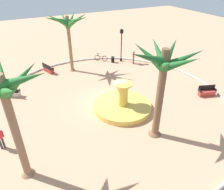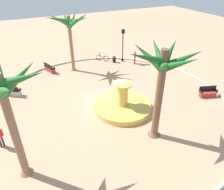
# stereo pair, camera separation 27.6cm
# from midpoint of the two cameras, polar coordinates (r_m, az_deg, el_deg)

# --- Properties ---
(ground_plane) EXTENTS (80.00, 80.00, 0.00)m
(ground_plane) POSITION_cam_midpoint_polar(r_m,az_deg,el_deg) (18.79, -0.71, -2.20)
(ground_plane) COLOR tan
(plaza_curb) EXTENTS (21.18, 21.18, 0.20)m
(plaza_curb) POSITION_cam_midpoint_polar(r_m,az_deg,el_deg) (18.74, -0.71, -1.94)
(plaza_curb) COLOR silver
(plaza_curb) RESTS_ON ground
(fountain) EXTENTS (4.78, 4.78, 2.44)m
(fountain) POSITION_cam_midpoint_polar(r_m,az_deg,el_deg) (17.91, 3.21, -2.82)
(fountain) COLOR gold
(fountain) RESTS_ON ground
(palm_tree_near_fountain) EXTENTS (4.54, 4.39, 6.32)m
(palm_tree_near_fountain) POSITION_cam_midpoint_polar(r_m,az_deg,el_deg) (23.61, -11.07, 17.87)
(palm_tree_near_fountain) COLOR #8E6B4C
(palm_tree_near_fountain) RESTS_ON ground
(palm_tree_by_curb) EXTENTS (4.11, 3.97, 6.67)m
(palm_tree_by_curb) POSITION_cam_midpoint_polar(r_m,az_deg,el_deg) (10.96, -26.48, -0.73)
(palm_tree_by_curb) COLOR #8E6B4C
(palm_tree_by_curb) RESTS_ON ground
(palm_tree_mid_plaza) EXTENTS (4.38, 4.40, 6.62)m
(palm_tree_mid_plaza) POSITION_cam_midpoint_polar(r_m,az_deg,el_deg) (13.22, 13.84, 5.93)
(palm_tree_mid_plaza) COLOR brown
(palm_tree_mid_plaza) RESTS_ON ground
(bench_east) EXTENTS (1.68, 0.99, 1.00)m
(bench_east) POSITION_cam_midpoint_polar(r_m,az_deg,el_deg) (21.51, 24.52, 0.44)
(bench_east) COLOR #B73D33
(bench_east) RESTS_ON ground
(bench_west) EXTENTS (1.60, 1.32, 1.00)m
(bench_west) POSITION_cam_midpoint_polar(r_m,az_deg,el_deg) (21.75, -24.74, 0.72)
(bench_west) COLOR beige
(bench_west) RESTS_ON ground
(bench_north) EXTENTS (1.01, 1.67, 1.00)m
(bench_north) POSITION_cam_midpoint_polar(r_m,az_deg,el_deg) (25.33, -16.00, 6.73)
(bench_north) COLOR #B73D33
(bench_north) RESTS_ON ground
(lamppost) EXTENTS (0.32, 0.32, 4.10)m
(lamppost) POSITION_cam_midpoint_polar(r_m,az_deg,el_deg) (26.63, 3.22, 13.83)
(lamppost) COLOR black
(lamppost) RESTS_ON ground
(trash_bin) EXTENTS (0.46, 0.46, 0.73)m
(trash_bin) POSITION_cam_midpoint_polar(r_m,az_deg,el_deg) (26.90, 0.88, 9.50)
(trash_bin) COLOR black
(trash_bin) RESTS_ON ground
(bicycle_red_frame) EXTENTS (1.31, 1.21, 0.94)m
(bicycle_red_frame) POSITION_cam_midpoint_polar(r_m,az_deg,el_deg) (27.40, -2.30, 9.89)
(bicycle_red_frame) COLOR black
(bicycle_red_frame) RESTS_ON ground
(person_cyclist_helmet) EXTENTS (0.36, 0.44, 1.61)m
(person_cyclist_helmet) POSITION_cam_midpoint_polar(r_m,az_deg,el_deg) (26.41, 6.45, 10.09)
(person_cyclist_helmet) COLOR #33333D
(person_cyclist_helmet) RESTS_ON ground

